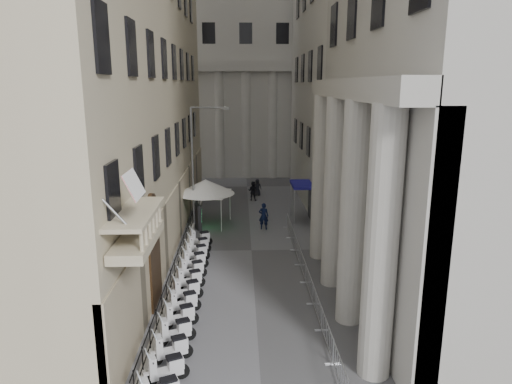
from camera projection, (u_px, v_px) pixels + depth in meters
far_building at (245, 47)px, 54.44m from camera, size 22.00×10.00×30.00m
iron_fence at (183, 258)px, 28.56m from camera, size 0.30×28.00×1.40m
blue_awning at (301, 220)px, 36.63m from camera, size 1.60×3.00×3.00m
scooter_2 at (167, 382)px, 16.62m from camera, size 1.51×1.06×1.50m
scooter_3 at (172, 361)px, 17.89m from camera, size 1.51×1.06×1.50m
scooter_4 at (177, 343)px, 19.16m from camera, size 1.51×1.06×1.50m
scooter_5 at (181, 327)px, 20.43m from camera, size 1.51×1.06×1.50m
scooter_6 at (184, 313)px, 21.70m from camera, size 1.51×1.06×1.50m
scooter_7 at (187, 300)px, 22.97m from camera, size 1.51×1.06×1.50m
scooter_8 at (190, 289)px, 24.23m from camera, size 1.51×1.06×1.50m
scooter_9 at (192, 279)px, 25.50m from camera, size 1.51×1.06×1.50m
scooter_10 at (195, 269)px, 26.77m from camera, size 1.51×1.06×1.50m
scooter_11 at (197, 261)px, 28.04m from camera, size 1.51×1.06×1.50m
scooter_12 at (199, 253)px, 29.31m from camera, size 1.51×1.06×1.50m
scooter_13 at (200, 246)px, 30.58m from camera, size 1.51×1.06×1.50m
barrier_1 at (327, 347)px, 18.89m from camera, size 0.60×2.40×1.10m
barrier_2 at (317, 317)px, 21.32m from camera, size 0.60×2.40×1.10m
barrier_3 at (309, 293)px, 23.75m from camera, size 0.60×2.40×1.10m
barrier_4 at (303, 274)px, 26.19m from camera, size 0.60×2.40×1.10m
barrier_5 at (297, 258)px, 28.62m from camera, size 0.60×2.40×1.10m
barrier_6 at (293, 244)px, 31.05m from camera, size 0.60×2.40×1.10m
barrier_7 at (289, 232)px, 33.48m from camera, size 0.60×2.40×1.10m
security_tent at (203, 186)px, 35.04m from camera, size 4.39×4.39×3.57m
street_lamp at (197, 157)px, 33.23m from camera, size 2.91×0.78×9.06m
info_kiosk at (198, 217)px, 33.94m from camera, size 0.57×0.95×1.93m
pedestrian_a at (264, 216)px, 34.04m from camera, size 0.81×0.60×2.02m
pedestrian_b at (253, 191)px, 42.56m from camera, size 1.07×0.95×1.82m
pedestrian_c at (257, 187)px, 44.48m from camera, size 0.83×0.57×1.63m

